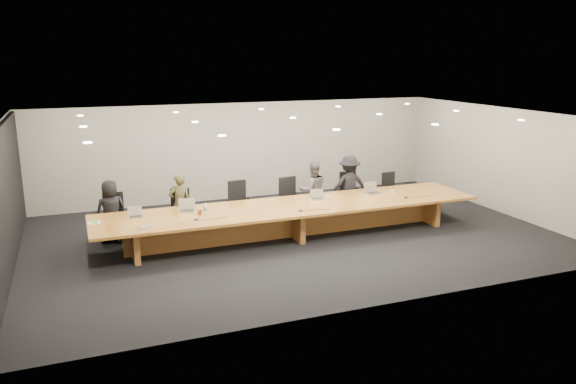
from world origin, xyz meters
The scene contains 28 objects.
ground centered at (0.00, 0.00, 0.00)m, with size 12.00×12.00×0.00m, color black.
back_wall centered at (0.00, 4.00, 1.40)m, with size 12.00×0.02×2.80m, color #B6B3A5.
left_wall_panel centered at (-5.94, 0.00, 1.37)m, with size 0.08×7.84×2.74m, color black.
conference_table centered at (0.00, 0.00, 0.52)m, with size 9.00×1.80×0.75m.
chair_far_left centered at (-3.89, 1.20, 0.55)m, with size 0.56×0.56×1.10m, color black, non-canonical shape.
chair_left centered at (-2.38, 1.20, 0.53)m, with size 0.54×0.54×1.07m, color black, non-canonical shape.
chair_mid_left centered at (-0.86, 1.32, 0.56)m, with size 0.57×0.57×1.12m, color black, non-canonical shape.
chair_mid_right centered at (0.44, 1.15, 0.57)m, with size 0.58×0.58×1.14m, color black, non-canonical shape.
chair_right centered at (2.20, 1.35, 0.56)m, with size 0.57×0.57×1.11m, color black, non-canonical shape.
chair_far_right centered at (3.48, 1.31, 0.50)m, with size 0.51×0.51×1.01m, color black, non-canonical shape.
person_a centered at (-3.94, 1.20, 0.71)m, with size 0.69×0.45×1.42m, color black.
person_b centered at (-2.38, 1.26, 0.72)m, with size 0.52×0.34×1.43m, color #3B3920.
person_c centered at (1.03, 1.18, 0.76)m, with size 0.73×0.57×1.51m, color #4C4C4E.
person_d centered at (2.07, 1.20, 0.79)m, with size 1.02×0.59×1.58m, color black.
laptop_a centered at (-3.49, 0.31, 0.87)m, with size 0.29×0.21×0.23m, color #B9AF8D, non-canonical shape.
laptop_b centered at (-2.39, 0.36, 0.89)m, with size 0.36×0.26×0.29m, color #C1B693, non-canonical shape.
laptop_d centered at (0.76, 0.31, 0.87)m, with size 0.31×0.22×0.24m, color tan, non-canonical shape.
laptop_e centered at (2.30, 0.31, 0.90)m, with size 0.37×0.27×0.29m, color tan, non-canonical shape.
water_bottle centered at (-2.05, 0.00, 0.86)m, with size 0.07×0.07×0.23m, color silver.
amber_mug centered at (-2.17, 0.02, 0.80)m, with size 0.08×0.08×0.11m, color brown.
paper_cup_near centered at (1.03, 0.31, 0.79)m, with size 0.07×0.07×0.08m, color silver.
paper_cup_far centered at (2.77, 0.16, 0.80)m, with size 0.08×0.08×0.09m, color silver.
notepad centered at (-4.35, 0.19, 0.76)m, with size 0.24×0.20×0.01m, color white.
lime_gadget centered at (-4.34, 0.18, 0.78)m, with size 0.15×0.08×0.02m, color #61D137.
av_box centered at (-3.42, -0.57, 0.77)m, with size 0.21×0.16×0.03m, color silver.
mic_left centered at (-2.33, -0.37, 0.77)m, with size 0.13×0.13×0.03m, color black.
mic_center centered at (-0.02, -0.52, 0.77)m, with size 0.12×0.12×0.03m, color black.
mic_right centered at (2.84, -0.34, 0.76)m, with size 0.11×0.11×0.03m, color black.
Camera 1 is at (-4.64, -11.61, 4.12)m, focal length 35.00 mm.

